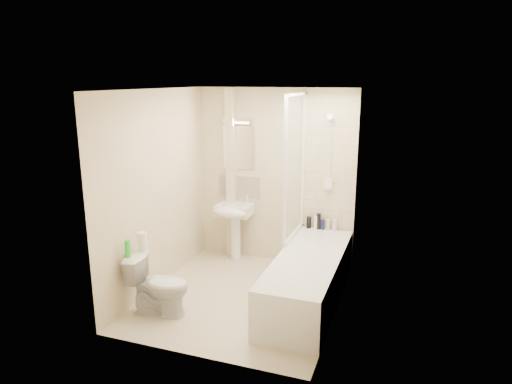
% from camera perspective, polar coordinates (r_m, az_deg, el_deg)
% --- Properties ---
extents(floor, '(2.50, 2.50, 0.00)m').
position_cam_1_polar(floor, '(5.54, -1.68, -12.97)').
color(floor, beige).
rests_on(floor, ground).
extents(wall_back, '(2.20, 0.02, 2.40)m').
position_cam_1_polar(wall_back, '(6.26, 2.36, 1.90)').
color(wall_back, beige).
rests_on(wall_back, ground).
extents(wall_left, '(0.02, 2.50, 2.40)m').
position_cam_1_polar(wall_left, '(5.59, -12.36, 0.10)').
color(wall_left, beige).
rests_on(wall_left, ground).
extents(wall_right, '(0.02, 2.50, 2.40)m').
position_cam_1_polar(wall_right, '(4.83, 10.48, -1.99)').
color(wall_right, beige).
rests_on(wall_right, ground).
extents(ceiling, '(2.20, 2.50, 0.02)m').
position_cam_1_polar(ceiling, '(4.94, -1.89, 12.70)').
color(ceiling, white).
rests_on(ceiling, wall_back).
extents(tile_back, '(0.70, 0.01, 1.75)m').
position_cam_1_polar(tile_back, '(6.03, 9.19, 3.44)').
color(tile_back, beige).
rests_on(tile_back, wall_back).
extents(tile_right, '(0.01, 2.10, 1.75)m').
position_cam_1_polar(tile_right, '(4.94, 10.77, 1.03)').
color(tile_right, beige).
rests_on(tile_right, wall_right).
extents(pipe_boxing, '(0.12, 0.12, 2.40)m').
position_cam_1_polar(pipe_boxing, '(6.41, -3.11, 2.18)').
color(pipe_boxing, beige).
rests_on(pipe_boxing, ground).
extents(splashback, '(0.60, 0.02, 0.30)m').
position_cam_1_polar(splashback, '(6.45, -2.10, 0.73)').
color(splashback, beige).
rests_on(splashback, wall_back).
extents(mirror, '(0.46, 0.01, 0.60)m').
position_cam_1_polar(mirror, '(6.35, -2.15, 5.56)').
color(mirror, white).
rests_on(mirror, wall_back).
extents(strip_light, '(0.42, 0.07, 0.07)m').
position_cam_1_polar(strip_light, '(6.28, -2.26, 8.87)').
color(strip_light, silver).
rests_on(strip_light, wall_back).
extents(bathtub, '(0.70, 2.10, 0.55)m').
position_cam_1_polar(bathtub, '(5.36, 6.58, -10.59)').
color(bathtub, white).
rests_on(bathtub, ground).
extents(shower_screen, '(0.04, 0.92, 1.80)m').
position_cam_1_polar(shower_screen, '(5.67, 4.90, 3.17)').
color(shower_screen, white).
rests_on(shower_screen, bathtub).
extents(shower_fixture, '(0.10, 0.16, 0.99)m').
position_cam_1_polar(shower_fixture, '(5.96, 9.14, 4.51)').
color(shower_fixture, white).
rests_on(shower_fixture, wall_back).
extents(pedestal_sink, '(0.48, 0.46, 0.93)m').
position_cam_1_polar(pedestal_sink, '(6.35, -2.82, -3.06)').
color(pedestal_sink, white).
rests_on(pedestal_sink, ground).
extents(bottle_black_a, '(0.06, 0.06, 0.16)m').
position_cam_1_polar(bottle_black_a, '(6.19, 6.62, -3.78)').
color(bottle_black_a, black).
rests_on(bottle_black_a, bathtub).
extents(bottle_white_a, '(0.06, 0.06, 0.17)m').
position_cam_1_polar(bottle_white_a, '(6.17, 7.49, -3.81)').
color(bottle_white_a, white).
rests_on(bottle_white_a, bathtub).
extents(bottle_black_b, '(0.05, 0.05, 0.21)m').
position_cam_1_polar(bottle_black_b, '(6.16, 7.83, -3.65)').
color(bottle_black_b, black).
rests_on(bottle_black_b, bathtub).
extents(bottle_blue, '(0.05, 0.05, 0.14)m').
position_cam_1_polar(bottle_blue, '(6.16, 8.33, -4.04)').
color(bottle_blue, navy).
rests_on(bottle_blue, bathtub).
extents(bottle_cream, '(0.06, 0.06, 0.15)m').
position_cam_1_polar(bottle_cream, '(6.15, 8.98, -4.07)').
color(bottle_cream, beige).
rests_on(bottle_cream, bathtub).
extents(bottle_white_b, '(0.06, 0.06, 0.15)m').
position_cam_1_polar(bottle_white_b, '(6.13, 9.82, -4.11)').
color(bottle_white_b, silver).
rests_on(bottle_white_b, bathtub).
extents(toilet, '(0.54, 0.75, 0.67)m').
position_cam_1_polar(toilet, '(5.16, -12.04, -11.31)').
color(toilet, white).
rests_on(toilet, ground).
extents(toilet_roll_lower, '(0.10, 0.10, 0.11)m').
position_cam_1_polar(toilet_roll_lower, '(5.21, -13.94, -6.54)').
color(toilet_roll_lower, white).
rests_on(toilet_roll_lower, toilet).
extents(toilet_roll_upper, '(0.10, 0.10, 0.11)m').
position_cam_1_polar(toilet_roll_upper, '(5.15, -14.06, -5.51)').
color(toilet_roll_upper, white).
rests_on(toilet_roll_upper, toilet_roll_lower).
extents(green_bottle, '(0.06, 0.06, 0.19)m').
position_cam_1_polar(green_bottle, '(5.04, -15.76, -6.85)').
color(green_bottle, green).
rests_on(green_bottle, toilet).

